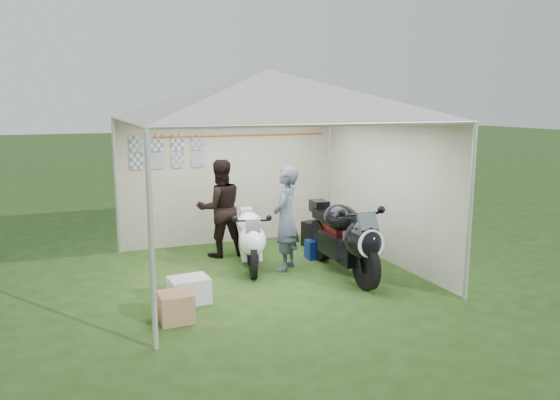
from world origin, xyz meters
The scene contains 11 objects.
ground centered at (0.00, 0.00, 0.00)m, with size 80.00×80.00×0.00m, color #233E14.
canopy_tent centered at (0.00, 0.03, 2.58)m, with size 5.66×5.66×3.00m.
motorcycle_white centered at (-0.19, 0.33, 0.49)m, with size 0.67×1.75×0.87m.
motorcycle_black centered at (1.00, -0.56, 0.60)m, with size 0.53×2.18×1.07m.
paddock_stand centered at (1.03, 0.44, 0.15)m, with size 0.40×0.25×0.30m, color #1833C4.
person_dark_jacket centered at (-0.43, 1.16, 0.81)m, with size 0.79×0.61×1.62m, color black.
person_blue_jacket centered at (0.30, 0.06, 0.80)m, with size 0.58×0.38×1.59m, color slate.
equipment_box centered at (1.33, 1.15, 0.22)m, with size 0.44×0.35×0.44m, color black.
crate_0 centered at (-1.39, -0.80, 0.16)m, with size 0.49×0.38×0.33m, color silver.
crate_1 centered at (-1.66, -1.35, 0.17)m, with size 0.38×0.38×0.34m, color #8E6C4B.
crate_2 centered at (-1.64, -1.36, 0.11)m, with size 0.29×0.24×0.21m, color silver.
Camera 1 is at (-2.74, -7.45, 2.55)m, focal length 35.00 mm.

